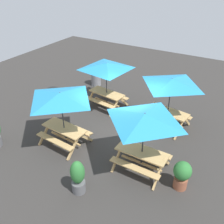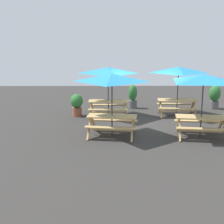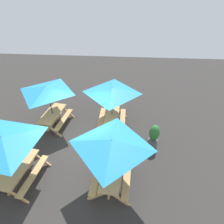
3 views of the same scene
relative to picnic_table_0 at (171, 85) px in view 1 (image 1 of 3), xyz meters
name	(u,v)px [view 1 (image 1 of 3)]	position (x,y,z in m)	size (l,w,h in m)	color
ground_plane	(122,136)	(-1.35, -1.68, -1.99)	(24.00, 24.00, 0.00)	#33302D
picnic_table_0	(171,85)	(0.00, 0.00, 0.00)	(2.27, 2.27, 2.34)	tan
picnic_table_1	(144,122)	(0.15, -3.03, 0.00)	(2.03, 2.03, 2.34)	tan
picnic_table_2	(106,69)	(-3.23, 0.17, 0.00)	(2.80, 2.80, 2.34)	tan
picnic_table_3	(61,100)	(-3.10, -3.26, 0.00)	(2.14, 2.14, 2.34)	tan
trash_bin_gray	(96,77)	(-5.08, 2.00, -1.49)	(0.59, 0.59, 0.98)	gray
trash_bin_orange	(54,98)	(-5.51, -1.20, -1.49)	(0.59, 0.59, 0.98)	orange
potted_plant_0	(78,177)	(-1.13, -4.99, -1.36)	(0.46, 0.46, 1.24)	#59595B
potted_plant_1	(182,174)	(1.62, -3.19, -1.41)	(0.57, 0.57, 1.04)	#935138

